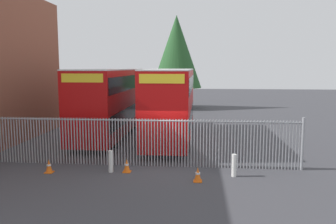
{
  "coord_description": "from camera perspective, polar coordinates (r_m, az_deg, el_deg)",
  "views": [
    {
      "loc": [
        1.79,
        -15.27,
        4.52
      ],
      "look_at": [
        0.0,
        4.0,
        2.0
      ],
      "focal_mm": 36.69,
      "sensor_mm": 36.0,
      "label": 1
    }
  ],
  "objects": [
    {
      "name": "bollard_center_front",
      "position": [
        14.69,
        10.92,
        -8.7
      ],
      "size": [
        0.2,
        0.2,
        0.95
      ],
      "primitive_type": "cylinder",
      "color": "silver",
      "rests_on": "ground"
    },
    {
      "name": "double_decker_bus_near_gate",
      "position": [
        22.79,
        -9.47,
        2.04
      ],
      "size": [
        2.54,
        10.81,
        4.42
      ],
      "color": "#B70C0C",
      "rests_on": "ground"
    },
    {
      "name": "bollard_near_left",
      "position": [
        15.22,
        -9.48,
        -8.09
      ],
      "size": [
        0.2,
        0.2,
        0.95
      ],
      "primitive_type": "cylinder",
      "color": "silver",
      "rests_on": "ground"
    },
    {
      "name": "tree_tall_back",
      "position": [
        38.24,
        1.42,
        9.98
      ],
      "size": [
        5.51,
        5.51,
        10.17
      ],
      "color": "#4C3823",
      "rests_on": "ground"
    },
    {
      "name": "traffic_cone_mid_forecourt",
      "position": [
        13.91,
        4.97,
        -10.31
      ],
      "size": [
        0.34,
        0.34,
        0.59
      ],
      "color": "orange",
      "rests_on": "ground"
    },
    {
      "name": "palisade_fence",
      "position": [
        15.89,
        -5.27,
        -4.74
      ],
      "size": [
        14.96,
        0.14,
        2.35
      ],
      "color": "gray",
      "rests_on": "ground"
    },
    {
      "name": "traffic_cone_near_kerb",
      "position": [
        15.83,
        -19.17,
        -8.5
      ],
      "size": [
        0.34,
        0.34,
        0.59
      ],
      "color": "orange",
      "rests_on": "ground"
    },
    {
      "name": "double_decker_bus_behind_fence_left",
      "position": [
        21.41,
        0.55,
        1.8
      ],
      "size": [
        2.54,
        10.81,
        4.42
      ],
      "color": "#B70C0C",
      "rests_on": "ground"
    },
    {
      "name": "traffic_cone_by_gate",
      "position": [
        15.16,
        -6.86,
        -8.84
      ],
      "size": [
        0.34,
        0.34,
        0.59
      ],
      "color": "orange",
      "rests_on": "ground"
    },
    {
      "name": "ground_plane",
      "position": [
        23.77,
        0.89,
        -3.54
      ],
      "size": [
        100.0,
        100.0,
        0.0
      ],
      "primitive_type": "plane",
      "color": "#3D3D42"
    }
  ]
}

